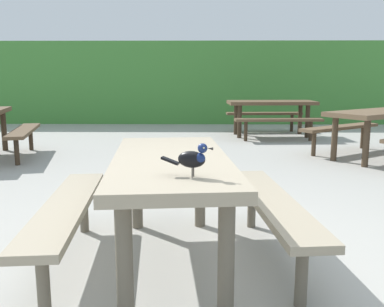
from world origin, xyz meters
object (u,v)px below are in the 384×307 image
at_px(picnic_table_foreground, 171,184).
at_px(picnic_table_mid_left, 379,123).
at_px(bird_grackle, 193,158).
at_px(picnic_table_far_centre, 271,110).

relative_size(picnic_table_foreground, picnic_table_mid_left, 0.79).
xyz_separation_m(bird_grackle, picnic_table_mid_left, (2.79, 4.36, -0.29)).
bearing_deg(picnic_table_mid_left, picnic_table_foreground, -127.91).
height_order(picnic_table_foreground, picnic_table_mid_left, same).
bearing_deg(picnic_table_mid_left, bird_grackle, -122.64).
relative_size(bird_grackle, picnic_table_far_centre, 0.15).
bearing_deg(bird_grackle, picnic_table_foreground, 105.43).
xyz_separation_m(picnic_table_foreground, bird_grackle, (0.16, -0.57, 0.29)).
relative_size(bird_grackle, picnic_table_mid_left, 0.12).
bearing_deg(picnic_table_foreground, picnic_table_mid_left, 52.09).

